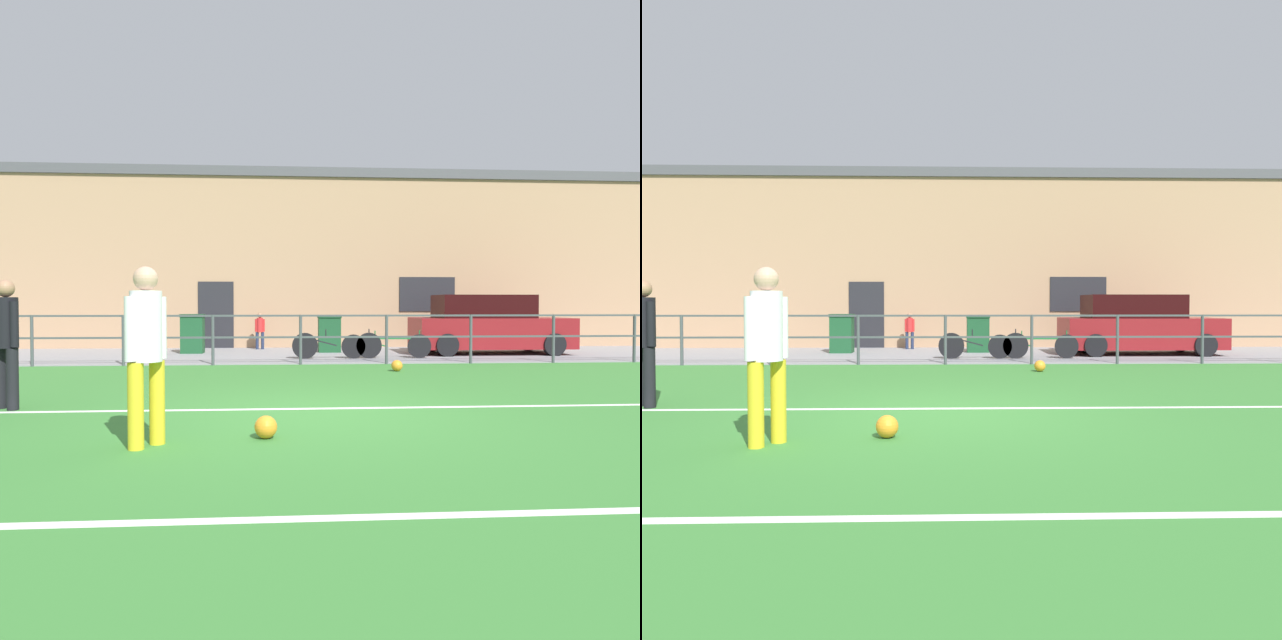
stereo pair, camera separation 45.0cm
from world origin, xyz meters
TOP-DOWN VIEW (x-y plane):
  - ground at (0.00, 0.00)m, footprint 60.00×44.00m
  - field_line_touchline at (0.00, 0.38)m, footprint 36.00×0.11m
  - field_line_hash at (0.00, -3.55)m, footprint 36.00×0.11m
  - pavement_strip at (0.00, 8.50)m, footprint 48.00×5.00m
  - perimeter_fence at (0.00, 6.00)m, footprint 36.07×0.07m
  - clubhouse_facade at (0.00, 12.20)m, footprint 28.00×2.56m
  - player_goalkeeper at (-4.07, 0.62)m, footprint 0.41×0.31m
  - player_striker at (-1.76, -1.55)m, footprint 0.33×0.41m
  - soccer_ball_match at (1.95, 4.54)m, footprint 0.23×0.23m
  - soccer_ball_spare at (-0.61, -1.29)m, footprint 0.24×0.24m
  - spectator_child at (-1.09, 10.37)m, footprint 0.30×0.19m
  - parked_car_red at (5.30, 8.43)m, footprint 4.27×1.83m
  - bicycle_parked_0 at (2.21, 7.20)m, footprint 2.30×0.04m
  - bicycle_parked_1 at (0.95, 7.20)m, footprint 2.27×0.04m
  - trash_bin_0 at (-2.93, 9.11)m, footprint 0.65×0.55m
  - trash_bin_1 at (0.93, 9.22)m, footprint 0.66×0.56m

SIDE VIEW (x-z plane):
  - ground at x=0.00m, z-range -0.04..0.00m
  - field_line_touchline at x=0.00m, z-range 0.00..0.00m
  - field_line_hash at x=0.00m, z-range 0.00..0.00m
  - pavement_strip at x=0.00m, z-range 0.00..0.02m
  - soccer_ball_match at x=1.95m, z-range 0.00..0.23m
  - soccer_ball_spare at x=-0.61m, z-range 0.00..0.24m
  - bicycle_parked_0 at x=2.21m, z-range -0.02..0.70m
  - bicycle_parked_1 at x=0.95m, z-range -0.01..0.73m
  - trash_bin_1 at x=0.93m, z-range 0.02..1.09m
  - trash_bin_0 at x=-2.93m, z-range 0.02..1.12m
  - spectator_child at x=-1.09m, z-range 0.09..1.20m
  - perimeter_fence at x=0.00m, z-range 0.17..1.32m
  - parked_car_red at x=5.30m, z-range -0.03..1.60m
  - player_goalkeeper at x=-4.07m, z-range 0.12..1.83m
  - player_striker at x=-1.76m, z-range 0.12..1.87m
  - clubhouse_facade at x=0.00m, z-range 0.01..5.71m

